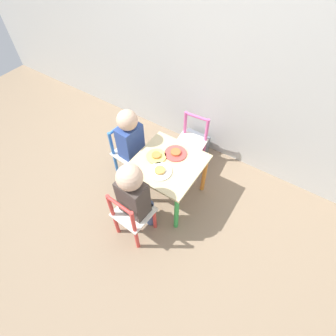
{
  "coord_description": "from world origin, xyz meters",
  "views": [
    {
      "loc": [
        0.72,
        -1.1,
        1.98
      ],
      "look_at": [
        0.0,
        0.0,
        0.38
      ],
      "focal_mm": 28.0,
      "sensor_mm": 36.0,
      "label": 1
    }
  ],
  "objects_px": {
    "child_front": "(134,194)",
    "plate_front": "(160,171)",
    "chair_blue": "(129,153)",
    "storage_bin": "(194,145)",
    "child_left": "(132,140)",
    "chair_pink": "(191,143)",
    "plate_back": "(176,153)",
    "kids_table": "(168,169)",
    "chair_red": "(132,215)",
    "plate_left": "(156,156)"
  },
  "relations": [
    {
      "from": "chair_blue",
      "to": "chair_pink",
      "type": "distance_m",
      "value": 0.57
    },
    {
      "from": "plate_front",
      "to": "plate_left",
      "type": "bearing_deg",
      "value": 135.0
    },
    {
      "from": "chair_pink",
      "to": "plate_back",
      "type": "relative_size",
      "value": 2.94
    },
    {
      "from": "plate_back",
      "to": "storage_bin",
      "type": "distance_m",
      "value": 0.6
    },
    {
      "from": "chair_blue",
      "to": "plate_left",
      "type": "xyz_separation_m",
      "value": [
        0.33,
        -0.04,
        0.19
      ]
    },
    {
      "from": "child_front",
      "to": "plate_front",
      "type": "relative_size",
      "value": 4.28
    },
    {
      "from": "child_left",
      "to": "plate_left",
      "type": "height_order",
      "value": "child_left"
    },
    {
      "from": "chair_red",
      "to": "child_left",
      "type": "relative_size",
      "value": 0.71
    },
    {
      "from": "plate_back",
      "to": "child_left",
      "type": "bearing_deg",
      "value": -168.92
    },
    {
      "from": "plate_left",
      "to": "plate_back",
      "type": "relative_size",
      "value": 0.9
    },
    {
      "from": "plate_left",
      "to": "storage_bin",
      "type": "bearing_deg",
      "value": 86.2
    },
    {
      "from": "chair_blue",
      "to": "child_front",
      "type": "bearing_deg",
      "value": -130.26
    },
    {
      "from": "chair_blue",
      "to": "plate_left",
      "type": "bearing_deg",
      "value": -91.69
    },
    {
      "from": "child_front",
      "to": "storage_bin",
      "type": "relative_size",
      "value": 3.01
    },
    {
      "from": "plate_front",
      "to": "child_left",
      "type": "bearing_deg",
      "value": 159.34
    },
    {
      "from": "plate_left",
      "to": "storage_bin",
      "type": "height_order",
      "value": "plate_left"
    },
    {
      "from": "child_left",
      "to": "storage_bin",
      "type": "distance_m",
      "value": 0.72
    },
    {
      "from": "storage_bin",
      "to": "chair_red",
      "type": "bearing_deg",
      "value": -87.62
    },
    {
      "from": "kids_table",
      "to": "child_front",
      "type": "relative_size",
      "value": 0.68
    },
    {
      "from": "kids_table",
      "to": "storage_bin",
      "type": "distance_m",
      "value": 0.65
    },
    {
      "from": "chair_red",
      "to": "plate_front",
      "type": "bearing_deg",
      "value": -91.18
    },
    {
      "from": "chair_pink",
      "to": "plate_front",
      "type": "bearing_deg",
      "value": -90.96
    },
    {
      "from": "child_front",
      "to": "plate_left",
      "type": "height_order",
      "value": "child_front"
    },
    {
      "from": "child_front",
      "to": "child_left",
      "type": "distance_m",
      "value": 0.55
    },
    {
      "from": "plate_front",
      "to": "child_front",
      "type": "bearing_deg",
      "value": -95.05
    },
    {
      "from": "chair_blue",
      "to": "storage_bin",
      "type": "distance_m",
      "value": 0.68
    },
    {
      "from": "kids_table",
      "to": "plate_left",
      "type": "relative_size",
      "value": 3.25
    },
    {
      "from": "chair_red",
      "to": "plate_front",
      "type": "relative_size",
      "value": 2.93
    },
    {
      "from": "child_front",
      "to": "chair_red",
      "type": "bearing_deg",
      "value": 90.0
    },
    {
      "from": "kids_table",
      "to": "chair_blue",
      "type": "xyz_separation_m",
      "value": [
        -0.44,
        0.04,
        -0.11
      ]
    },
    {
      "from": "plate_left",
      "to": "storage_bin",
      "type": "distance_m",
      "value": 0.69
    },
    {
      "from": "kids_table",
      "to": "plate_front",
      "type": "height_order",
      "value": "plate_front"
    },
    {
      "from": "plate_front",
      "to": "storage_bin",
      "type": "relative_size",
      "value": 0.7
    },
    {
      "from": "chair_red",
      "to": "storage_bin",
      "type": "distance_m",
      "value": 1.05
    },
    {
      "from": "child_front",
      "to": "chair_pink",
      "type": "bearing_deg",
      "value": -85.46
    },
    {
      "from": "child_left",
      "to": "plate_left",
      "type": "bearing_deg",
      "value": -92.06
    },
    {
      "from": "chair_blue",
      "to": "storage_bin",
      "type": "relative_size",
      "value": 2.06
    },
    {
      "from": "chair_blue",
      "to": "plate_front",
      "type": "height_order",
      "value": "chair_blue"
    },
    {
      "from": "chair_red",
      "to": "storage_bin",
      "type": "xyz_separation_m",
      "value": [
        -0.04,
        1.03,
        -0.16
      ]
    },
    {
      "from": "chair_blue",
      "to": "child_front",
      "type": "distance_m",
      "value": 0.64
    },
    {
      "from": "plate_back",
      "to": "chair_blue",
      "type": "bearing_deg",
      "value": -171.08
    },
    {
      "from": "chair_blue",
      "to": "plate_back",
      "type": "relative_size",
      "value": 2.94
    },
    {
      "from": "chair_pink",
      "to": "child_left",
      "type": "bearing_deg",
      "value": -135.05
    },
    {
      "from": "kids_table",
      "to": "plate_back",
      "type": "bearing_deg",
      "value": 90.0
    },
    {
      "from": "child_left",
      "to": "storage_bin",
      "type": "relative_size",
      "value": 2.91
    },
    {
      "from": "chair_red",
      "to": "chair_blue",
      "type": "xyz_separation_m",
      "value": [
        -0.42,
        0.49,
        0.0
      ]
    },
    {
      "from": "child_front",
      "to": "plate_front",
      "type": "xyz_separation_m",
      "value": [
        0.02,
        0.28,
        -0.02
      ]
    },
    {
      "from": "kids_table",
      "to": "child_front",
      "type": "height_order",
      "value": "child_front"
    },
    {
      "from": "storage_bin",
      "to": "child_front",
      "type": "bearing_deg",
      "value": -87.26
    },
    {
      "from": "kids_table",
      "to": "chair_red",
      "type": "relative_size",
      "value": 0.99
    }
  ]
}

